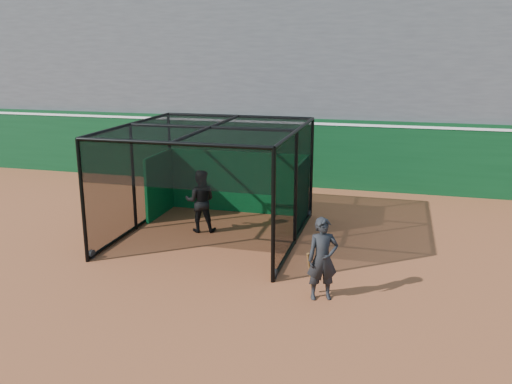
# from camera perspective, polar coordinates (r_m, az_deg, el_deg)

# --- Properties ---
(ground) EXTENTS (120.00, 120.00, 0.00)m
(ground) POSITION_cam_1_polar(r_m,az_deg,el_deg) (12.46, -3.76, -8.44)
(ground) COLOR brown
(ground) RESTS_ON ground
(outfield_wall) EXTENTS (50.00, 0.50, 2.50)m
(outfield_wall) POSITION_cam_1_polar(r_m,az_deg,el_deg) (20.01, 3.96, 4.35)
(outfield_wall) COLOR #0A3718
(outfield_wall) RESTS_ON ground
(grandstand) EXTENTS (50.00, 7.85, 8.95)m
(grandstand) POSITION_cam_1_polar(r_m,az_deg,el_deg) (23.40, 5.92, 13.67)
(grandstand) COLOR #4C4C4F
(grandstand) RESTS_ON ground
(batting_cage) EXTENTS (4.63, 5.10, 2.96)m
(batting_cage) POSITION_cam_1_polar(r_m,az_deg,el_deg) (14.38, -4.72, 0.94)
(batting_cage) COLOR black
(batting_cage) RESTS_ON ground
(batter) EXTENTS (0.97, 0.83, 1.73)m
(batter) POSITION_cam_1_polar(r_m,az_deg,el_deg) (14.97, -5.87, -0.94)
(batter) COLOR black
(batter) RESTS_ON ground
(on_deck_player) EXTENTS (0.73, 0.61, 1.71)m
(on_deck_player) POSITION_cam_1_polar(r_m,az_deg,el_deg) (10.97, 7.01, -7.02)
(on_deck_player) COLOR black
(on_deck_player) RESTS_ON ground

